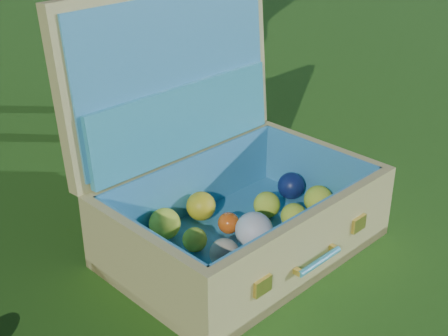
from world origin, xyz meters
TOP-DOWN VIEW (x-y plane):
  - ground at (0.00, 0.00)m, footprint 60.00×60.00m
  - suitcase at (-0.03, -0.05)m, footprint 0.76×0.65m

SIDE VIEW (x-z plane):
  - ground at x=0.00m, z-range 0.00..0.00m
  - suitcase at x=-0.03m, z-range -0.14..0.51m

